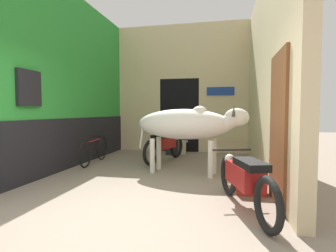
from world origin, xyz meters
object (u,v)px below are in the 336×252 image
Objects in this scene: plastic_stool at (182,147)px; motorcycle_near at (244,179)px; cow at (187,125)px; motorcycle_far at (165,145)px; bicycle at (94,150)px; crate at (251,185)px; shopkeeper_seated at (172,133)px.

motorcycle_near is at bearing -70.94° from plastic_stool.
cow is 2.19m from motorcycle_near.
bicycle is (-1.65, -0.62, -0.10)m from motorcycle_far.
motorcycle_near is at bearing -61.56° from cow.
cow reaches higher than bicycle.
motorcycle_far is at bearing 129.51° from crate.
bicycle is at bearing 154.65° from crate.
motorcycle_near is 0.81m from crate.
bicycle is 1.33× the size of shopkeeper_seated.
plastic_stool is at bearing 34.41° from shopkeeper_seated.
motorcycle_far is at bearing 119.75° from motorcycle_near.
crate is at bearing -50.49° from motorcycle_far.
plastic_stool is (-1.51, 4.37, -0.20)m from motorcycle_near.
crate is at bearing -60.78° from shopkeeper_seated.
motorcycle_near is 1.02× the size of motorcycle_far.
motorcycle_near reaches higher than crate.
shopkeeper_seated is at bearing 91.11° from motorcycle_far.
cow reaches higher than motorcycle_near.
shopkeeper_seated reaches higher than crate.
shopkeeper_seated reaches higher than bicycle.
bicycle is 3.70× the size of crate.
bicycle is 3.93m from crate.
shopkeeper_seated is 2.78× the size of crate.
motorcycle_far is 1.35m from plastic_stool.
cow is 5.88× the size of plastic_stool.
cow is at bearing -58.29° from motorcycle_far.
cow reaches higher than shopkeeper_seated.
cow is 1.26× the size of motorcycle_near.
plastic_stool is at bearing 114.70° from crate.
cow is at bearing 118.44° from motorcycle_near.
shopkeeper_seated is at bearing 112.89° from motorcycle_near.
motorcycle_far is 1.49× the size of shopkeeper_seated.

